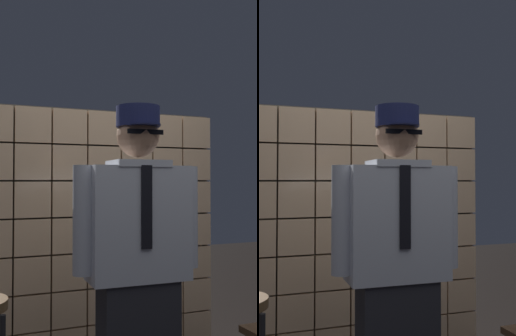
{
  "view_description": "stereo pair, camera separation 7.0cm",
  "coord_description": "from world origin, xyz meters",
  "views": [
    {
      "loc": [
        -1.02,
        -1.69,
        1.34
      ],
      "look_at": [
        -0.22,
        0.32,
        1.41
      ],
      "focal_mm": 45.1,
      "sensor_mm": 36.0,
      "label": 1
    },
    {
      "loc": [
        -0.95,
        -1.72,
        1.34
      ],
      "look_at": [
        -0.22,
        0.32,
        1.41
      ],
      "focal_mm": 45.1,
      "sensor_mm": 36.0,
      "label": 2
    }
  ],
  "objects": [
    {
      "name": "glass_block_wall",
      "position": [
        -0.0,
        1.42,
        0.94
      ],
      "size": [
        1.92,
        0.1,
        1.92
      ],
      "color": "#E0B78C",
      "rests_on": "ground"
    },
    {
      "name": "standing_person",
      "position": [
        -0.16,
        0.33,
        0.9
      ],
      "size": [
        0.69,
        0.29,
        1.73
      ],
      "rotation": [
        0.0,
        0.0,
        -0.03
      ],
      "color": "#28282D",
      "rests_on": "ground"
    }
  ]
}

